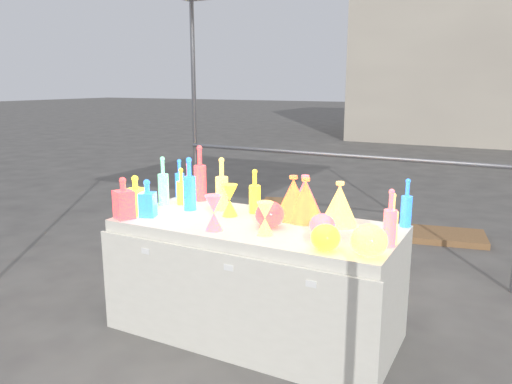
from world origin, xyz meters
The scene contains 30 objects.
ground centered at (0.00, 0.00, 0.00)m, with size 80.00×80.00×0.00m, color slate.
display_table centered at (0.00, -0.01, 0.37)m, with size 1.84×0.83×0.75m.
cardboard_box_closed centered at (-0.64, 1.93, 0.20)m, with size 0.55×0.40×0.40m, color #966B44.
cardboard_box_flat centered at (0.86, 2.71, 0.03)m, with size 0.76×0.54×0.06m, color #966B44.
bottle_0 centered at (-0.71, 0.18, 0.89)m, with size 0.07×0.07×0.27m, color #EF4E16, non-canonical shape.
bottle_1 centered at (-0.85, 0.35, 0.90)m, with size 0.07×0.07×0.30m, color #1A9245, non-canonical shape.
bottle_2 centered at (-0.66, 0.35, 0.96)m, with size 0.09×0.09×0.42m, color orange, non-canonical shape.
bottle_3 centered at (-0.76, 0.35, 0.89)m, with size 0.07×0.07×0.28m, color #2621C2, non-canonical shape.
bottle_4 centered at (-0.36, 0.18, 0.94)m, with size 0.09×0.09×0.37m, color #13796D, non-canonical shape.
bottle_5 centered at (-0.82, 0.12, 0.93)m, with size 0.08×0.08×0.35m, color #C02670, non-canonical shape.
bottle_6 centered at (-0.12, 0.22, 0.90)m, with size 0.08×0.08×0.30m, color #EF4E16, non-canonical shape.
bottle_7 centered at (-0.56, 0.07, 0.94)m, with size 0.09×0.09×0.37m, color #1A9245, non-canonical shape.
decanter_0 centered at (-0.81, -0.20, 0.88)m, with size 0.11×0.11×0.27m, color #EF4E16, non-canonical shape.
decanter_1 centered at (-0.81, -0.31, 0.89)m, with size 0.11×0.11×0.28m, color orange, non-canonical shape.
decanter_2 centered at (-0.71, -0.20, 0.88)m, with size 0.10×0.10×0.25m, color #1A9245, non-canonical shape.
hourglass_1 centered at (-0.15, -0.26, 0.86)m, with size 0.11×0.11×0.22m, color #2621C2, non-canonical shape.
hourglass_2 centered at (0.17, -0.20, 0.85)m, with size 0.10×0.10×0.20m, color #13796D, non-canonical shape.
hourglass_4 centered at (-0.23, 0.07, 0.86)m, with size 0.11×0.11×0.21m, color #EF4E16, non-canonical shape.
globe_0 centered at (0.58, -0.30, 0.81)m, with size 0.16×0.16×0.13m, color #EF4E16, non-canonical shape.
globe_1 centered at (0.81, -0.29, 0.83)m, with size 0.19×0.19×0.15m, color #13796D, non-canonical shape.
globe_2 centered at (0.12, -0.05, 0.82)m, with size 0.18×0.18×0.15m, color orange, non-canonical shape.
globe_3 centered at (0.48, -0.08, 0.81)m, with size 0.15×0.15×0.12m, color #2621C2, non-canonical shape.
lampshade_0 centered at (0.17, 0.20, 0.89)m, with size 0.24×0.24×0.29m, color yellow, non-canonical shape.
lampshade_1 centered at (0.26, 0.18, 0.89)m, with size 0.24×0.24×0.28m, color yellow, non-canonical shape.
lampshade_2 centered at (0.22, 0.27, 0.89)m, with size 0.24×0.24×0.28m, color #2621C2, non-canonical shape.
lampshade_3 centered at (0.48, 0.20, 0.89)m, with size 0.23×0.23×0.28m, color #13796D, non-canonical shape.
bottle_8 centered at (0.86, 0.36, 0.90)m, with size 0.07×0.07×0.30m, color #1A9245, non-canonical shape.
bottle_9 centered at (0.47, 0.25, 0.89)m, with size 0.06×0.06×0.27m, color orange, non-canonical shape.
bottle_10 centered at (0.86, -0.07, 0.91)m, with size 0.07×0.07×0.32m, color #2621C2, non-canonical shape.
bottle_11 centered at (0.86, -0.02, 0.89)m, with size 0.06×0.06×0.29m, color #13796D, non-canonical shape.
Camera 1 is at (1.43, -2.70, 1.62)m, focal length 35.00 mm.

